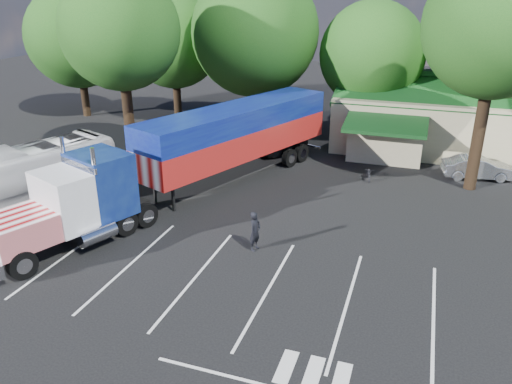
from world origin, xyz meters
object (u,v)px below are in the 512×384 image
(woman, at_px, (255,231))
(bicycle, at_px, (369,174))
(semi_truck, at_px, (202,147))
(silver_sedan, at_px, (478,168))
(tour_bus, at_px, (14,177))

(woman, distance_m, bicycle, 11.63)
(semi_truck, xyz_separation_m, woman, (5.22, -5.77, -1.80))
(semi_truck, xyz_separation_m, bicycle, (9.12, 5.18, -2.34))
(semi_truck, height_order, woman, semi_truck)
(semi_truck, distance_m, silver_sedan, 17.53)
(semi_truck, height_order, silver_sedan, semi_truck)
(woman, relative_size, bicycle, 1.23)
(tour_bus, height_order, silver_sedan, tour_bus)
(woman, bearing_deg, bicycle, -5.96)
(tour_bus, distance_m, silver_sedan, 27.87)
(bicycle, height_order, silver_sedan, silver_sedan)
(semi_truck, bearing_deg, bicycle, 51.35)
(silver_sedan, bearing_deg, bicycle, 100.03)
(semi_truck, distance_m, tour_bus, 10.52)
(bicycle, bearing_deg, woman, -118.12)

